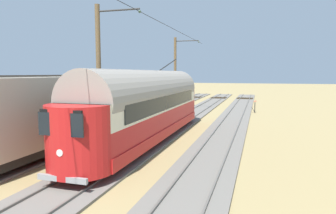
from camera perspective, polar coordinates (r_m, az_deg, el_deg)
The scene contains 10 objects.
ground_plane at distance 20.76m, azimuth -1.41°, elevation -5.08°, with size 220.00×220.00×0.00m, color #937F51.
track_streetcar_siding at distance 20.17m, azimuth 10.34°, elevation -5.36°, with size 2.80×80.00×0.18m.
track_adjacent_siding at distance 21.04m, azimuth -1.14°, elevation -4.78°, with size 2.80×80.00×0.18m.
track_third_siding at distance 22.66m, azimuth -11.32°, elevation -4.09°, with size 2.80×80.00×0.18m.
vintage_streetcar at distance 18.23m, azimuth -3.71°, elevation 0.50°, with size 2.65×17.08×5.09m.
boxcar_adjacent at distance 18.11m, azimuth -18.98°, elevation -0.17°, with size 2.96×13.20×3.85m.
catenary_pole_foreground at distance 33.60m, azimuth 1.46°, elevation 6.43°, with size 2.80×0.28×7.99m.
catenary_pole_mid_near at distance 18.07m, azimuth -12.69°, elevation 6.34°, with size 2.80×0.28×7.99m.
switch_stand at distance 32.99m, azimuth 15.97°, elevation 0.17°, with size 0.50×0.30×1.24m.
spare_tie_stack at distance 28.77m, azimuth -13.48°, elevation -1.50°, with size 2.40×2.40×0.54m.
Camera 1 is at (-6.34, 19.33, 4.11)m, focal length 32.46 mm.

